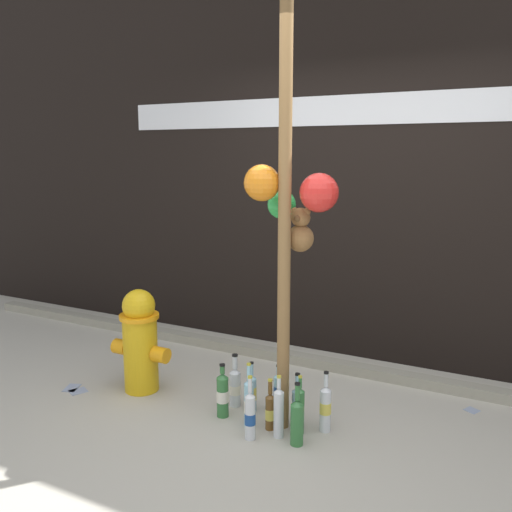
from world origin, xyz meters
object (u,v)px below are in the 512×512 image
(bottle_1, at_px, (250,415))
(bottle_6, at_px, (297,405))
(bottle_4, at_px, (299,410))
(bottle_8, at_px, (252,392))
(fire_hydrant, at_px, (140,340))
(bottle_0, at_px, (235,386))
(bottle_11, at_px, (223,394))
(bottle_9, at_px, (249,403))
(memorial_post, at_px, (289,152))
(bottle_5, at_px, (278,392))
(bottle_10, at_px, (279,412))
(bottle_3, at_px, (325,407))
(bottle_2, at_px, (297,421))
(bottle_7, at_px, (270,411))

(bottle_1, relative_size, bottle_6, 1.15)
(bottle_4, distance_m, bottle_8, 0.42)
(fire_hydrant, xyz_separation_m, bottle_6, (1.24, 0.02, -0.25))
(bottle_0, relative_size, bottle_11, 1.02)
(fire_hydrant, bearing_deg, bottle_1, -13.69)
(fire_hydrant, bearing_deg, bottle_9, -7.45)
(bottle_4, xyz_separation_m, bottle_6, (-0.05, 0.08, -0.02))
(bottle_8, bearing_deg, fire_hydrant, -175.65)
(memorial_post, height_order, bottle_6, memorial_post)
(bottle_4, height_order, bottle_9, bottle_9)
(bottle_6, bearing_deg, bottle_5, 150.39)
(bottle_1, bearing_deg, bottle_10, 33.32)
(bottle_3, bearing_deg, bottle_2, -112.26)
(bottle_0, relative_size, bottle_5, 1.10)
(bottle_0, bearing_deg, bottle_6, -7.59)
(bottle_1, distance_m, bottle_3, 0.48)
(bottle_0, xyz_separation_m, bottle_5, (0.31, 0.04, 0.00))
(fire_hydrant, distance_m, bottle_7, 1.14)
(bottle_3, xyz_separation_m, bottle_6, (-0.18, -0.02, -0.02))
(memorial_post, xyz_separation_m, bottle_4, (0.12, -0.07, -1.58))
(bottle_1, xyz_separation_m, bottle_10, (0.15, 0.10, 0.01))
(bottle_1, distance_m, bottle_2, 0.29)
(fire_hydrant, height_order, bottle_11, fire_hydrant)
(bottle_2, distance_m, bottle_9, 0.37)
(bottle_10, bearing_deg, bottle_1, -146.68)
(bottle_9, bearing_deg, bottle_7, 12.15)
(fire_hydrant, relative_size, bottle_6, 2.14)
(bottle_1, xyz_separation_m, bottle_5, (0.01, 0.38, -0.01))
(memorial_post, xyz_separation_m, fire_hydrant, (-1.17, -0.01, -1.36))
(bottle_3, xyz_separation_m, bottle_9, (-0.46, -0.17, 0.00))
(bottle_3, relative_size, bottle_10, 0.99)
(bottle_3, bearing_deg, bottle_11, -169.36)
(bottle_11, bearing_deg, bottle_6, 12.48)
(bottle_6, height_order, bottle_10, bottle_10)
(bottle_7, relative_size, bottle_11, 0.92)
(bottle_1, bearing_deg, bottle_5, 89.07)
(bottle_10, bearing_deg, bottle_2, -13.09)
(fire_hydrant, xyz_separation_m, bottle_0, (0.75, 0.09, -0.24))
(bottle_3, xyz_separation_m, bottle_8, (-0.54, 0.03, -0.02))
(bottle_6, height_order, bottle_11, bottle_11)
(bottle_8, bearing_deg, bottle_6, -7.09)
(bottle_4, distance_m, bottle_10, 0.14)
(bottle_2, xyz_separation_m, bottle_8, (-0.44, 0.26, -0.02))
(bottle_1, relative_size, bottle_5, 1.20)
(bottle_4, relative_size, bottle_9, 0.89)
(bottle_4, relative_size, bottle_11, 1.04)
(bottle_4, height_order, bottle_8, bottle_4)
(memorial_post, distance_m, bottle_9, 1.60)
(bottle_3, distance_m, bottle_7, 0.35)
(bottle_0, distance_m, bottle_5, 0.31)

